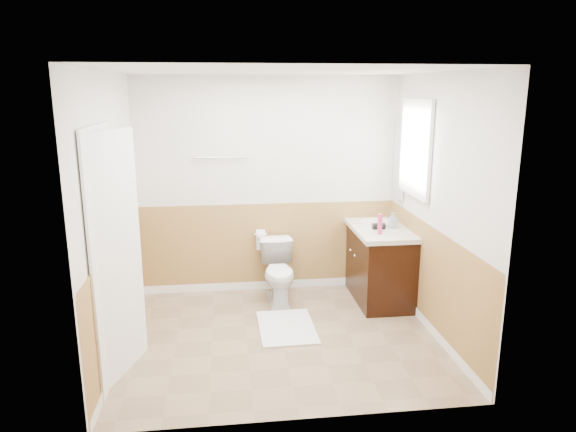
{
  "coord_description": "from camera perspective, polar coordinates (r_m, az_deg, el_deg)",
  "views": [
    {
      "loc": [
        -0.5,
        -4.61,
        2.35
      ],
      "look_at": [
        0.1,
        0.25,
        1.15
      ],
      "focal_mm": 32.56,
      "sensor_mm": 36.0,
      "label": 1
    }
  ],
  "objects": [
    {
      "name": "floor",
      "position": [
        5.2,
        -0.78,
        -13.1
      ],
      "size": [
        3.0,
        3.0,
        0.0
      ],
      "primitive_type": "plane",
      "color": "#8C7051",
      "rests_on": "ground"
    },
    {
      "name": "ceiling",
      "position": [
        4.64,
        -0.88,
        15.61
      ],
      "size": [
        3.0,
        3.0,
        0.0
      ],
      "primitive_type": "plane",
      "rotation": [
        3.14,
        0.0,
        0.0
      ],
      "color": "white",
      "rests_on": "floor"
    },
    {
      "name": "wall_back",
      "position": [
        6.03,
        -2.17,
        3.25
      ],
      "size": [
        3.0,
        0.0,
        3.0
      ],
      "primitive_type": "plane",
      "rotation": [
        1.57,
        0.0,
        0.0
      ],
      "color": "silver",
      "rests_on": "floor"
    },
    {
      "name": "wall_front",
      "position": [
        3.53,
        1.48,
        -4.42
      ],
      "size": [
        3.0,
        0.0,
        3.0
      ],
      "primitive_type": "plane",
      "rotation": [
        -1.57,
        0.0,
        0.0
      ],
      "color": "silver",
      "rests_on": "floor"
    },
    {
      "name": "wall_left",
      "position": [
        4.85,
        -18.74,
        -0.1
      ],
      "size": [
        0.0,
        3.0,
        3.0
      ],
      "primitive_type": "plane",
      "rotation": [
        1.57,
        0.0,
        1.57
      ],
      "color": "silver",
      "rests_on": "floor"
    },
    {
      "name": "wall_right",
      "position": [
        5.15,
        16.02,
        0.88
      ],
      "size": [
        0.0,
        3.0,
        3.0
      ],
      "primitive_type": "plane",
      "rotation": [
        1.57,
        0.0,
        -1.57
      ],
      "color": "silver",
      "rests_on": "floor"
    },
    {
      "name": "wainscot_back",
      "position": [
        6.2,
        -2.1,
        -3.6
      ],
      "size": [
        3.0,
        0.0,
        3.0
      ],
      "primitive_type": "plane",
      "rotation": [
        1.57,
        0.0,
        0.0
      ],
      "color": "#AA7E44",
      "rests_on": "floor"
    },
    {
      "name": "wainscot_front",
      "position": [
        3.84,
        1.39,
        -15.06
      ],
      "size": [
        3.0,
        0.0,
        3.0
      ],
      "primitive_type": "plane",
      "rotation": [
        -1.57,
        0.0,
        0.0
      ],
      "color": "#AA7E44",
      "rests_on": "floor"
    },
    {
      "name": "wainscot_left",
      "position": [
        5.07,
        -17.95,
        -8.36
      ],
      "size": [
        0.0,
        2.6,
        2.6
      ],
      "primitive_type": "plane",
      "rotation": [
        1.57,
        0.0,
        1.57
      ],
      "color": "#AA7E44",
      "rests_on": "floor"
    },
    {
      "name": "wainscot_right",
      "position": [
        5.35,
        15.37,
        -6.97
      ],
      "size": [
        0.0,
        2.6,
        2.6
      ],
      "primitive_type": "plane",
      "rotation": [
        1.57,
        0.0,
        -1.57
      ],
      "color": "#AA7E44",
      "rests_on": "floor"
    },
    {
      "name": "toilet",
      "position": [
        5.9,
        -0.99,
        -6.17
      ],
      "size": [
        0.39,
        0.67,
        0.68
      ],
      "primitive_type": "imported",
      "rotation": [
        0.0,
        0.0,
        0.01
      ],
      "color": "white",
      "rests_on": "floor"
    },
    {
      "name": "bath_mat",
      "position": [
        5.37,
        -0.16,
        -12.06
      ],
      "size": [
        0.56,
        0.81,
        0.02
      ],
      "primitive_type": "cube",
      "rotation": [
        0.0,
        0.0,
        0.01
      ],
      "color": "white",
      "rests_on": "floor"
    },
    {
      "name": "vanity_cabinet",
      "position": [
        6.06,
        9.82,
        -5.21
      ],
      "size": [
        0.55,
        1.1,
        0.8
      ],
      "primitive_type": "cube",
      "color": "black",
      "rests_on": "floor"
    },
    {
      "name": "vanity_knob_left",
      "position": [
        5.84,
        7.33,
        -4.29
      ],
      "size": [
        0.03,
        0.03,
        0.03
      ],
      "primitive_type": "sphere",
      "color": "#B8B8BE",
      "rests_on": "vanity_cabinet"
    },
    {
      "name": "vanity_knob_right",
      "position": [
        6.03,
        6.87,
        -3.71
      ],
      "size": [
        0.03,
        0.03,
        0.03
      ],
      "primitive_type": "sphere",
      "color": "white",
      "rests_on": "vanity_cabinet"
    },
    {
      "name": "countertop",
      "position": [
        5.94,
        9.89,
        -1.34
      ],
      "size": [
        0.6,
        1.15,
        0.05
      ],
      "primitive_type": "cube",
      "color": "silver",
      "rests_on": "vanity_cabinet"
    },
    {
      "name": "sink_basin",
      "position": [
        6.07,
        9.59,
        -0.65
      ],
      "size": [
        0.36,
        0.36,
        0.02
      ],
      "primitive_type": "cylinder",
      "color": "white",
      "rests_on": "countertop"
    },
    {
      "name": "faucet",
      "position": [
        6.11,
        11.23,
        -0.05
      ],
      "size": [
        0.02,
        0.02,
        0.14
      ],
      "primitive_type": "cylinder",
      "color": "silver",
      "rests_on": "countertop"
    },
    {
      "name": "lotion_bottle",
      "position": [
        5.58,
        10.01,
        -0.88
      ],
      "size": [
        0.05,
        0.05,
        0.22
      ],
      "primitive_type": "cylinder",
      "color": "#C5336C",
      "rests_on": "countertop"
    },
    {
      "name": "soap_dispenser",
      "position": [
        5.87,
        11.39,
        -0.44
      ],
      "size": [
        0.09,
        0.1,
        0.18
      ],
      "primitive_type": "imported",
      "rotation": [
        0.0,
        0.0,
        0.22
      ],
      "color": "#96A1AA",
      "rests_on": "countertop"
    },
    {
      "name": "hair_dryer_body",
      "position": [
        5.8,
        9.87,
        -1.08
      ],
      "size": [
        0.14,
        0.07,
        0.07
      ],
      "primitive_type": "cylinder",
      "rotation": [
        0.0,
        1.57,
        0.0
      ],
      "color": "black",
      "rests_on": "countertop"
    },
    {
      "name": "hair_dryer_handle",
      "position": [
        5.8,
        9.56,
        -1.36
      ],
      "size": [
        0.03,
        0.03,
        0.07
      ],
      "primitive_type": "cylinder",
      "color": "black",
      "rests_on": "countertop"
    },
    {
      "name": "mirror_panel",
      "position": [
        6.1,
        12.0,
        5.92
      ],
      "size": [
        0.02,
        0.35,
        0.9
      ],
      "primitive_type": "cube",
      "color": "silver",
      "rests_on": "wall_right"
    },
    {
      "name": "window_frame",
      "position": [
        5.59,
        13.74,
        7.22
      ],
      "size": [
        0.04,
        0.8,
        1.0
      ],
      "primitive_type": "cube",
      "color": "white",
      "rests_on": "wall_right"
    },
    {
      "name": "window_glass",
      "position": [
        5.6,
        13.89,
        7.21
      ],
      "size": [
        0.01,
        0.7,
        0.9
      ],
      "primitive_type": "cube",
      "color": "white",
      "rests_on": "wall_right"
    },
    {
      "name": "door",
      "position": [
        4.46,
        -18.38,
        -4.31
      ],
      "size": [
        0.29,
        0.78,
        2.04
      ],
      "primitive_type": "cube",
      "rotation": [
        0.0,
        0.0,
        -0.31
      ],
      "color": "white",
      "rests_on": "wall_left"
    },
    {
      "name": "door_frame",
      "position": [
        4.47,
        -19.34,
        -4.2
      ],
      "size": [
        0.02,
        0.92,
        2.1
      ],
      "primitive_type": "cube",
      "color": "white",
      "rests_on": "wall_left"
    },
    {
      "name": "door_knob",
      "position": [
        4.78,
        -16.87,
        -3.88
      ],
      "size": [
        0.06,
        0.06,
        0.06
      ],
      "primitive_type": "sphere",
      "color": "silver",
      "rests_on": "door"
    },
    {
      "name": "towel_bar",
      "position": [
        5.91,
        -7.51,
        6.35
      ],
      "size": [
        0.62,
        0.02,
        0.02
      ],
      "primitive_type": "cylinder",
      "rotation": [
        0.0,
        1.57,
        0.0
      ],
      "color": "silver",
      "rests_on": "wall_back"
    },
    {
      "name": "tp_holder_bar",
      "position": [
        6.08,
        -3.0,
        -2.0
      ],
      "size": [
        0.14,
        0.02,
        0.02
      ],
      "primitive_type": "cylinder",
      "rotation": [
        0.0,
        1.57,
        0.0
      ],
      "color": "silver",
      "rests_on": "wall_back"
    },
    {
      "name": "tp_roll",
      "position": [
        6.08,
        -3.0,
        -2.0
      ],
      "size": [
        0.1,
        0.11,
        0.11
      ],
      "primitive_type": "cylinder",
      "rotation": [
        0.0,
        1.57,
        0.0
      ],
      "color": "white",
      "rests_on": "tp_holder_bar"
    },
    {
      "name": "tp_sheet",
      "position": [
        6.11,
        -2.99,
        -2.99
      ],
      "size": [
        0.1,
        0.01,
        0.16
      ],
      "primitive_type": "cube",
      "color": "white",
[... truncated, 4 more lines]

